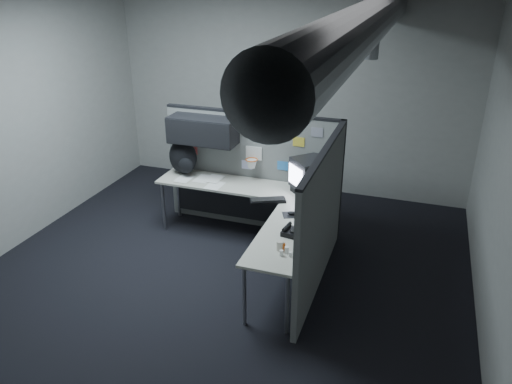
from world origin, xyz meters
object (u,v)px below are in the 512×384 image
at_px(backpack, 183,158).
at_px(keyboard, 268,200).
at_px(desk, 254,204).
at_px(monitor, 310,176).
at_px(phone, 291,231).

bearing_deg(backpack, keyboard, -39.13).
height_order(keyboard, backpack, backpack).
relative_size(desk, keyboard, 5.11).
relative_size(desk, backpack, 4.82).
relative_size(monitor, keyboard, 1.23).
height_order(phone, backpack, backpack).
bearing_deg(phone, monitor, 112.14).
bearing_deg(backpack, desk, -38.05).
xyz_separation_m(keyboard, backpack, (-1.36, 0.48, 0.22)).
xyz_separation_m(monitor, keyboard, (-0.41, -0.42, -0.21)).
distance_m(monitor, phone, 1.13).
height_order(desk, phone, phone).
bearing_deg(phone, keyboard, 143.33).
distance_m(desk, monitor, 0.78).
bearing_deg(monitor, desk, -152.80).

